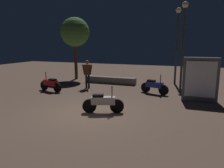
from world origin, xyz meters
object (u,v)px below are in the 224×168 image
motorcycle_blue_parked_left (154,86)px  motorcycle_red_parked_right (51,84)px  person_rider_beside (87,72)px  streetlamp_far (184,35)px  kiosk_billboard (200,79)px  motorcycle_white_foreground (103,102)px  streetlamp_near (177,36)px

motorcycle_blue_parked_left → motorcycle_red_parked_right: 5.94m
motorcycle_blue_parked_left → person_rider_beside: bearing=-162.2°
streetlamp_far → kiosk_billboard: (0.99, -2.48, -2.17)m
motorcycle_red_parked_right → streetlamp_far: 8.24m
motorcycle_white_foreground → person_rider_beside: 5.00m
motorcycle_red_parked_right → person_rider_beside: size_ratio=0.94×
streetlamp_near → kiosk_billboard: (1.46, -4.22, -2.15)m
motorcycle_red_parked_right → streetlamp_near: streetlamp_near is taller
motorcycle_blue_parked_left → motorcycle_red_parked_right: bearing=-146.8°
motorcycle_white_foreground → kiosk_billboard: 4.96m
kiosk_billboard → streetlamp_far: bearing=-68.7°
streetlamp_far → person_rider_beside: bearing=-162.7°
motorcycle_blue_parked_left → motorcycle_red_parked_right: (-5.74, -1.52, 0.00)m
motorcycle_red_parked_right → kiosk_billboard: kiosk_billboard is taller
motorcycle_red_parked_right → person_rider_beside: person_rider_beside is taller
motorcycle_blue_parked_left → kiosk_billboard: size_ratio=0.77×
motorcycle_blue_parked_left → streetlamp_near: bearing=95.0°
motorcycle_blue_parked_left → motorcycle_red_parked_right: same height
motorcycle_blue_parked_left → kiosk_billboard: 2.48m
person_rider_beside → motorcycle_red_parked_right: bearing=125.9°
motorcycle_red_parked_right → person_rider_beside: bearing=-124.0°
motorcycle_blue_parked_left → streetlamp_far: size_ratio=0.32×
kiosk_billboard → streetlamp_near: bearing=-71.4°
motorcycle_white_foreground → motorcycle_blue_parked_left: 4.28m
streetlamp_far → motorcycle_white_foreground: bearing=-114.5°
person_rider_beside → motorcycle_white_foreground: bearing=-154.2°
motorcycle_white_foreground → person_rider_beside: person_rider_beside is taller
motorcycle_blue_parked_left → kiosk_billboard: kiosk_billboard is taller
motorcycle_red_parked_right → streetlamp_near: size_ratio=0.33×
person_rider_beside → kiosk_billboard: bearing=-105.4°
streetlamp_near → streetlamp_far: 1.81m
person_rider_beside → streetlamp_far: bearing=-81.1°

